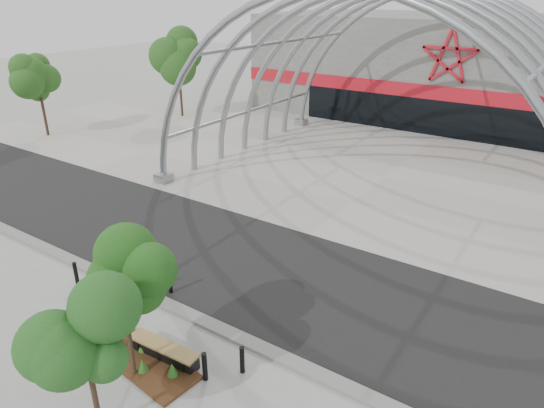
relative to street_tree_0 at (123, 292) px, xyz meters
name	(u,v)px	position (x,y,z in m)	size (l,w,h in m)	color
ground	(204,317)	(-0.14, 3.09, -2.77)	(140.00, 140.00, 0.00)	#959690
road	(265,270)	(-0.14, 6.59, -2.76)	(140.00, 7.00, 0.02)	black
forecourt	(384,178)	(-0.14, 18.59, -2.75)	(60.00, 17.00, 0.04)	#A7A297
kerb	(199,319)	(-0.14, 2.84, -2.71)	(60.00, 0.50, 0.12)	slate
arena_building	(472,68)	(-0.14, 36.54, 1.22)	(34.00, 15.24, 8.00)	#63635E
vault_canopy	(384,178)	(-0.14, 18.59, -2.75)	(20.80, 15.80, 20.36)	gray
planting_bed	(134,351)	(-0.68, 0.57, -2.66)	(4.62, 1.87, 0.48)	#3C1F10
street_tree_0	(123,292)	(0.00, 0.00, 0.00)	(1.69, 1.69, 3.85)	#2E2114
street_tree_1	(82,334)	(0.73, -1.72, 0.14)	(1.71, 1.71, 4.05)	black
bench_0	(81,344)	(-2.10, -0.19, -2.54)	(2.24, 1.23, 0.46)	black
bench_1	(164,352)	(0.20, 0.95, -2.53)	(2.37, 0.65, 0.49)	black
bollard_0	(76,273)	(-5.30, 1.98, -2.32)	(0.14, 0.14, 0.89)	black
bollard_1	(144,280)	(-2.85, 2.99, -2.27)	(0.16, 0.16, 1.00)	black
bollard_2	(170,282)	(-2.05, 3.47, -2.31)	(0.15, 0.15, 0.91)	black
bollard_3	(205,367)	(1.75, 0.98, -2.32)	(0.14, 0.14, 0.90)	black
bollard_4	(242,360)	(2.43, 1.78, -2.34)	(0.14, 0.14, 0.87)	black
bg_tree_0	(178,60)	(-20.14, 23.09, 1.87)	(3.00, 3.00, 6.45)	black
bg_tree_2	(38,83)	(-24.14, 13.09, 1.09)	(2.55, 2.55, 5.38)	black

